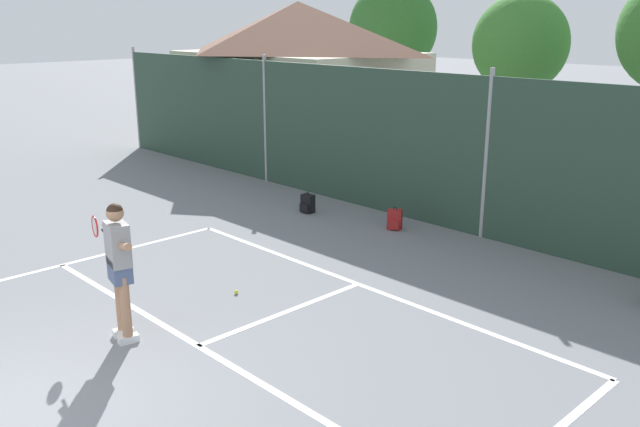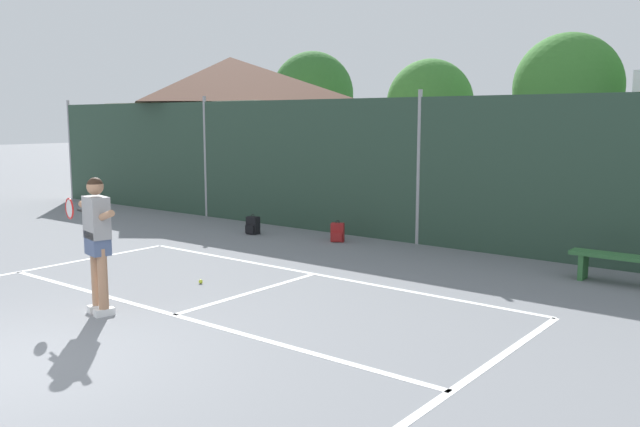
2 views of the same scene
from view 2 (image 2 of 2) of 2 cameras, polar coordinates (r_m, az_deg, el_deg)
The scene contains 9 objects.
court_markings at distance 8.25m, azimuth -22.43°, elevation -10.97°, with size 8.30×11.10×0.01m.
chainlink_fence at distance 13.96m, azimuth 8.48°, elevation 3.60°, with size 26.09×0.09×3.21m.
clubhouse_building at distance 21.80m, azimuth -7.62°, elevation 7.40°, with size 7.21×5.22×4.56m.
treeline_backdrop at distance 24.45m, azimuth 23.15°, elevation 9.95°, with size 25.83×4.23×6.36m.
tennis_player at distance 9.32m, azimuth -18.64°, elevation -1.59°, with size 1.43×0.33×1.85m.
tennis_ball at distance 10.84m, azimuth -10.22°, elevation -5.78°, with size 0.07×0.07×0.07m, color #CCE033.
backpack_black at distance 15.23m, azimuth -5.81°, elevation -1.05°, with size 0.30×0.26×0.46m.
backpack_red at distance 14.23m, azimuth 1.51°, elevation -1.67°, with size 0.34×0.33×0.46m.
courtside_bench at distance 11.57m, azimuth 24.57°, elevation -3.85°, with size 1.60×0.36×0.48m.
Camera 2 is at (6.86, -3.11, 2.62)m, focal length 37.23 mm.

